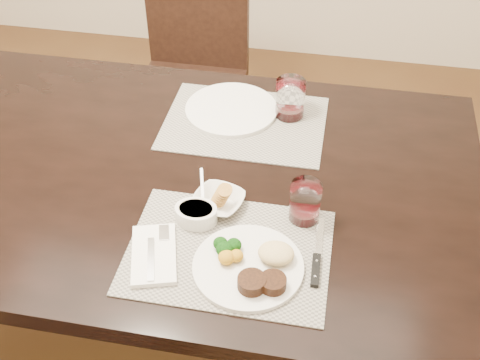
% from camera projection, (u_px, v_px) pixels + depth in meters
% --- Properties ---
extents(ground_plane, '(4.50, 4.50, 0.00)m').
position_uv_depth(ground_plane, '(136.00, 326.00, 2.11)').
color(ground_plane, '#3F2514').
rests_on(ground_plane, ground).
extents(dining_table, '(2.00, 1.00, 0.75)m').
position_uv_depth(dining_table, '(109.00, 185.00, 1.66)').
color(dining_table, black).
rests_on(dining_table, ground).
extents(chair_far, '(0.42, 0.42, 0.90)m').
position_uv_depth(chair_far, '(193.00, 65.00, 2.46)').
color(chair_far, black).
rests_on(chair_far, ground).
extents(placemat_near, '(0.46, 0.34, 0.00)m').
position_uv_depth(placemat_near, '(229.00, 252.00, 1.37)').
color(placemat_near, gray).
rests_on(placemat_near, dining_table).
extents(placemat_far, '(0.46, 0.34, 0.00)m').
position_uv_depth(placemat_far, '(245.00, 123.00, 1.74)').
color(placemat_far, gray).
rests_on(placemat_far, dining_table).
extents(dinner_plate, '(0.25, 0.25, 0.04)m').
position_uv_depth(dinner_plate, '(253.00, 266.00, 1.32)').
color(dinner_plate, silver).
rests_on(dinner_plate, placemat_near).
extents(napkin_fork, '(0.14, 0.20, 0.02)m').
position_uv_depth(napkin_fork, '(154.00, 254.00, 1.35)').
color(napkin_fork, white).
rests_on(napkin_fork, placemat_near).
extents(steak_knife, '(0.02, 0.21, 0.01)m').
position_uv_depth(steak_knife, '(317.00, 262.00, 1.34)').
color(steak_knife, white).
rests_on(steak_knife, placemat_near).
extents(cracker_bowl, '(0.15, 0.15, 0.05)m').
position_uv_depth(cracker_bowl, '(218.00, 201.00, 1.47)').
color(cracker_bowl, silver).
rests_on(cracker_bowl, placemat_near).
extents(sauce_ramekin, '(0.10, 0.15, 0.08)m').
position_uv_depth(sauce_ramekin, '(196.00, 213.00, 1.43)').
color(sauce_ramekin, silver).
rests_on(sauce_ramekin, placemat_near).
extents(wine_glass_near, '(0.07, 0.07, 0.10)m').
position_uv_depth(wine_glass_near, '(305.00, 203.00, 1.42)').
color(wine_glass_near, silver).
rests_on(wine_glass_near, placemat_near).
extents(far_plate, '(0.27, 0.27, 0.01)m').
position_uv_depth(far_plate, '(231.00, 109.00, 1.78)').
color(far_plate, silver).
rests_on(far_plate, placemat_far).
extents(wine_glass_far, '(0.08, 0.08, 0.12)m').
position_uv_depth(wine_glass_far, '(290.00, 100.00, 1.73)').
color(wine_glass_far, silver).
rests_on(wine_glass_far, placemat_far).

